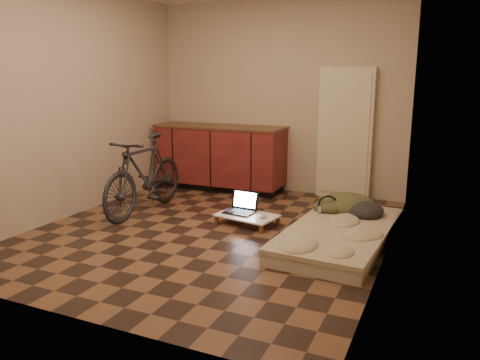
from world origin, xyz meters
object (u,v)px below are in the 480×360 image
at_px(bicycle, 144,171).
at_px(lap_desk, 247,216).
at_px(futon, 340,234).
at_px(laptop, 241,207).

height_order(bicycle, lap_desk, bicycle).
xyz_separation_m(futon, lap_desk, (-1.05, 0.15, 0.01)).
bearing_deg(lap_desk, bicycle, -166.10).
height_order(lap_desk, laptop, laptop).
distance_m(bicycle, lap_desk, 1.34).
bearing_deg(bicycle, lap_desk, 2.86).
bearing_deg(futon, lap_desk, 175.36).
bearing_deg(bicycle, laptop, 7.20).
distance_m(lap_desk, laptop, 0.15).
bearing_deg(laptop, lap_desk, -33.08).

